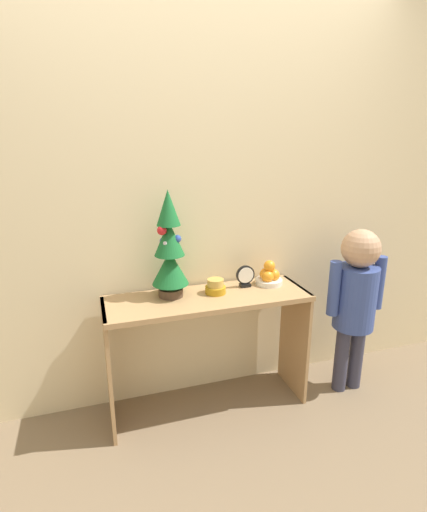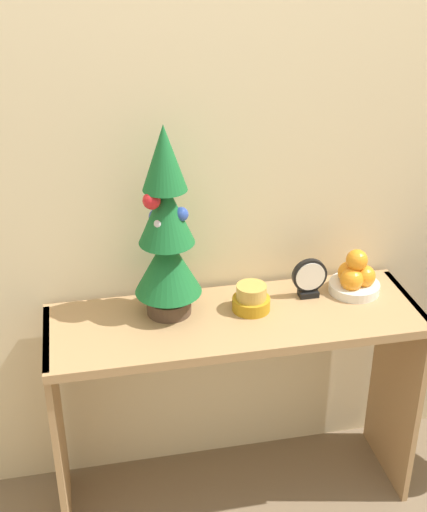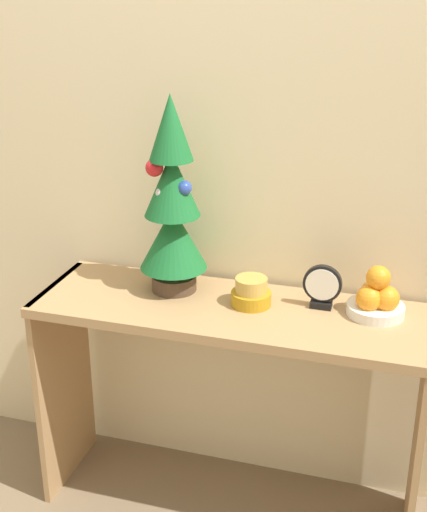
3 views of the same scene
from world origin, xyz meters
TOP-DOWN VIEW (x-y plane):
  - back_wall at (0.00, 0.44)m, footprint 7.00×0.05m
  - console_table at (0.00, 0.20)m, footprint 1.19×0.39m
  - mini_tree at (-0.20, 0.26)m, footprint 0.21×0.21m
  - fruit_bowl at (0.42, 0.27)m, footprint 0.17×0.17m
  - singing_bowl at (0.06, 0.23)m, footprint 0.12×0.12m
  - desk_clock at (0.26, 0.27)m, footprint 0.12×0.04m

SIDE VIEW (x-z plane):
  - console_table at x=0.00m, z-range 0.20..0.94m
  - singing_bowl at x=0.06m, z-range 0.74..0.82m
  - fruit_bowl at x=0.42m, z-range 0.72..0.87m
  - desk_clock at x=0.26m, z-range 0.74..0.88m
  - mini_tree at x=-0.20m, z-range 0.72..1.33m
  - back_wall at x=0.00m, z-range 0.00..2.50m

